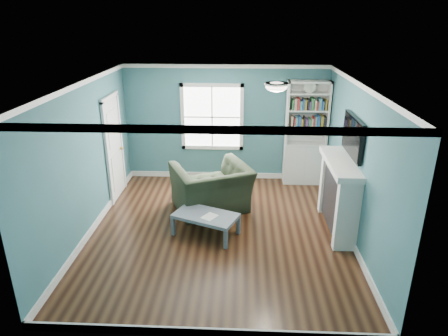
{
  "coord_description": "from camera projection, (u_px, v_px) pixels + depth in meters",
  "views": [
    {
      "loc": [
        0.38,
        -6.19,
        3.61
      ],
      "look_at": [
        0.07,
        0.4,
        1.05
      ],
      "focal_mm": 32.0,
      "sensor_mm": 36.0,
      "label": 1
    }
  ],
  "objects": [
    {
      "name": "paper_sheet",
      "position": [
        210.0,
        217.0,
        6.77
      ],
      "size": [
        0.31,
        0.33,
        0.0
      ],
      "primitive_type": "cube",
      "rotation": [
        0.0,
        0.0,
        -0.59
      ],
      "color": "white",
      "rests_on": "coffee_table"
    },
    {
      "name": "room_walls",
      "position": [
        219.0,
        146.0,
        6.52
      ],
      "size": [
        5.0,
        5.0,
        5.0
      ],
      "color": "#326867",
      "rests_on": "ground"
    },
    {
      "name": "tv",
      "position": [
        353.0,
        136.0,
        6.56
      ],
      "size": [
        0.06,
        1.1,
        0.65
      ],
      "primitive_type": "cube",
      "color": "black",
      "rests_on": "fireplace"
    },
    {
      "name": "coffee_table",
      "position": [
        206.0,
        217.0,
        6.86
      ],
      "size": [
        1.21,
        0.95,
        0.39
      ],
      "rotation": [
        0.0,
        0.0,
        -0.4
      ],
      "color": "#525863",
      "rests_on": "ground"
    },
    {
      "name": "ceiling_fixture",
      "position": [
        276.0,
        86.0,
        6.22
      ],
      "size": [
        0.38,
        0.38,
        0.15
      ],
      "color": "white",
      "rests_on": "room_walls"
    },
    {
      "name": "light_switch",
      "position": [
        159.0,
        127.0,
        9.04
      ],
      "size": [
        0.08,
        0.01,
        0.12
      ],
      "primitive_type": "cube",
      "color": "white",
      "rests_on": "room_walls"
    },
    {
      "name": "window",
      "position": [
        212.0,
        117.0,
        8.89
      ],
      "size": [
        1.4,
        0.06,
        1.5
      ],
      "color": "white",
      "rests_on": "room_walls"
    },
    {
      "name": "recliner",
      "position": [
        211.0,
        181.0,
        7.67
      ],
      "size": [
        1.63,
        1.39,
        1.21
      ],
      "primitive_type": "imported",
      "rotation": [
        0.0,
        0.0,
        -2.71
      ],
      "color": "black",
      "rests_on": "ground"
    },
    {
      "name": "fireplace",
      "position": [
        339.0,
        196.0,
        6.96
      ],
      "size": [
        0.44,
        1.58,
        1.3
      ],
      "color": "black",
      "rests_on": "ground"
    },
    {
      "name": "door",
      "position": [
        114.0,
        147.0,
        8.11
      ],
      "size": [
        0.12,
        0.98,
        2.17
      ],
      "color": "silver",
      "rests_on": "ground"
    },
    {
      "name": "floor",
      "position": [
        219.0,
        231.0,
        7.09
      ],
      "size": [
        5.0,
        5.0,
        0.0
      ],
      "primitive_type": "plane",
      "color": "black",
      "rests_on": "ground"
    },
    {
      "name": "bookshelf",
      "position": [
        305.0,
        143.0,
        8.82
      ],
      "size": [
        0.9,
        0.35,
        2.31
      ],
      "color": "silver",
      "rests_on": "ground"
    },
    {
      "name": "trim",
      "position": [
        219.0,
        166.0,
        6.64
      ],
      "size": [
        4.5,
        5.0,
        2.6
      ],
      "color": "white",
      "rests_on": "ground"
    }
  ]
}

